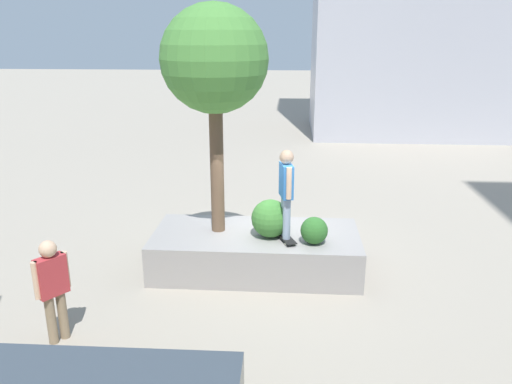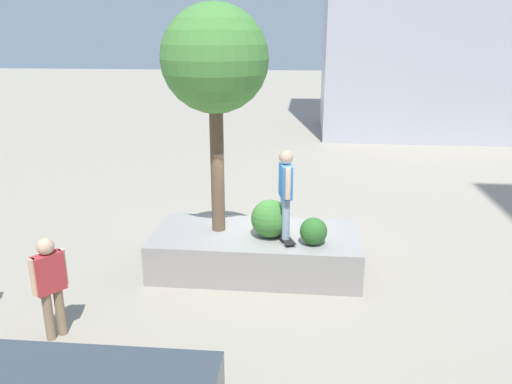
{
  "view_description": "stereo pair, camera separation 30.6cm",
  "coord_description": "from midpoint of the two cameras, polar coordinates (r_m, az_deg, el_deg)",
  "views": [
    {
      "loc": [
        -0.28,
        10.02,
        4.83
      ],
      "look_at": [
        0.4,
        0.27,
        1.73
      ],
      "focal_mm": 35.26,
      "sensor_mm": 36.0,
      "label": 1
    },
    {
      "loc": [
        -0.59,
        9.99,
        4.83
      ],
      "look_at": [
        0.4,
        0.27,
        1.73
      ],
      "focal_mm": 35.26,
      "sensor_mm": 36.0,
      "label": 2
    }
  ],
  "objects": [
    {
      "name": "skateboarder",
      "position": [
        9.85,
        2.55,
        0.48
      ],
      "size": [
        0.3,
        0.6,
        1.79
      ],
      "color": "#8C9EB7",
      "rests_on": "skateboard"
    },
    {
      "name": "ground_plane",
      "position": [
        11.12,
        1.38,
        -8.16
      ],
      "size": [
        120.0,
        120.0,
        0.0
      ],
      "primitive_type": "plane",
      "color": "#9E9384"
    },
    {
      "name": "passerby_with_bag",
      "position": [
        8.79,
        -23.03,
        -9.61
      ],
      "size": [
        0.44,
        0.5,
        1.77
      ],
      "color": "#847056",
      "rests_on": "ground"
    },
    {
      "name": "plaza_tree",
      "position": [
        10.01,
        -5.64,
        14.51
      ],
      "size": [
        2.1,
        2.1,
        4.58
      ],
      "color": "brown",
      "rests_on": "planter_ledge"
    },
    {
      "name": "planter_ledge",
      "position": [
        10.73,
        -0.82,
        -6.71
      ],
      "size": [
        4.31,
        2.02,
        0.83
      ],
      "primitive_type": "cube",
      "color": "gray",
      "rests_on": "ground"
    },
    {
      "name": "boxwood_shrub",
      "position": [
        10.01,
        5.75,
        -4.37
      ],
      "size": [
        0.54,
        0.54,
        0.54
      ],
      "primitive_type": "sphere",
      "color": "#2D6628",
      "rests_on": "planter_ledge"
    },
    {
      "name": "skateboard",
      "position": [
        10.21,
        2.47,
        -5.16
      ],
      "size": [
        0.49,
        0.82,
        0.07
      ],
      "color": "black",
      "rests_on": "planter_ledge"
    },
    {
      "name": "hedge_clump",
      "position": [
        10.26,
        0.79,
        -3.02
      ],
      "size": [
        0.78,
        0.78,
        0.78
      ],
      "primitive_type": "sphere",
      "color": "#3D7A33",
      "rests_on": "planter_ledge"
    }
  ]
}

